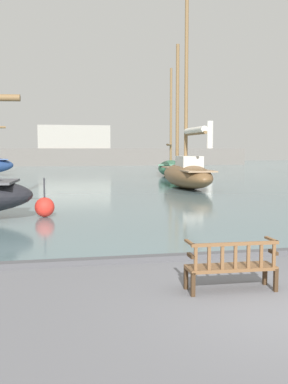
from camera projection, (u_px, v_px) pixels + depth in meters
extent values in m
cube|color=slate|center=(78.00, 172.00, 50.30)|extent=(100.00, 80.00, 0.08)
cube|color=#4C4C50|center=(211.00, 255.00, 11.21)|extent=(40.00, 0.30, 0.12)
cube|color=#3D2A19|center=(186.00, 278.00, 8.71)|extent=(0.07, 0.07, 0.42)
cube|color=#3D2A19|center=(265.00, 274.00, 8.99)|extent=(0.07, 0.07, 0.42)
cube|color=#3D2A19|center=(193.00, 285.00, 8.27)|extent=(0.07, 0.07, 0.42)
cube|color=#3D2A19|center=(276.00, 280.00, 8.55)|extent=(0.07, 0.07, 0.42)
cube|color=brown|center=(231.00, 267.00, 8.61)|extent=(1.61, 0.56, 0.06)
cube|color=brown|center=(236.00, 244.00, 8.35)|extent=(1.60, 0.09, 0.06)
cube|color=brown|center=(196.00, 259.00, 8.24)|extent=(0.06, 0.04, 0.41)
cube|color=brown|center=(209.00, 258.00, 8.29)|extent=(0.06, 0.04, 0.41)
cube|color=brown|center=(222.00, 258.00, 8.33)|extent=(0.06, 0.04, 0.41)
cube|color=brown|center=(235.00, 257.00, 8.38)|extent=(0.06, 0.04, 0.41)
cube|color=brown|center=(248.00, 257.00, 8.42)|extent=(0.06, 0.04, 0.41)
cube|color=brown|center=(261.00, 256.00, 8.46)|extent=(0.06, 0.04, 0.41)
cube|color=brown|center=(274.00, 256.00, 8.51)|extent=(0.06, 0.04, 0.41)
cube|color=#3D2A19|center=(191.00, 256.00, 8.36)|extent=(0.07, 0.30, 0.06)
cube|color=brown|center=(189.00, 243.00, 8.43)|extent=(0.07, 0.47, 0.04)
cube|color=#3D2A19|center=(273.00, 252.00, 8.64)|extent=(0.07, 0.30, 0.06)
cube|color=brown|center=(271.00, 239.00, 8.71)|extent=(0.07, 0.47, 0.04)
ellipsoid|color=#2D6647|center=(171.00, 168.00, 43.83)|extent=(4.85, 9.00, 1.37)
cube|color=#5B9375|center=(171.00, 164.00, 43.79)|extent=(4.01, 7.83, 0.08)
cylinder|color=brown|center=(171.00, 116.00, 43.62)|extent=(0.21, 0.21, 8.55)
cylinder|color=brown|center=(169.00, 145.00, 41.62)|extent=(1.63, 4.34, 0.17)
ellipsoid|color=brown|center=(186.00, 176.00, 30.10)|extent=(2.66, 8.56, 1.51)
cube|color=#997A5B|center=(186.00, 169.00, 30.06)|extent=(2.04, 7.52, 0.08)
cube|color=beige|center=(189.00, 162.00, 29.40)|extent=(1.34, 2.17, 0.78)
cylinder|color=brown|center=(186.00, 79.00, 29.76)|extent=(0.23, 0.23, 11.12)
cylinder|color=brown|center=(195.00, 133.00, 27.98)|extent=(0.38, 4.27, 0.18)
cylinder|color=silver|center=(195.00, 130.00, 27.96)|extent=(0.54, 3.85, 0.36)
cylinder|color=brown|center=(177.00, 106.00, 32.18)|extent=(0.23, 0.23, 8.13)
sphere|color=red|center=(45.00, 207.00, 17.30)|extent=(0.71, 0.71, 0.71)
cylinder|color=#2D2D33|center=(44.00, 188.00, 17.23)|extent=(0.06, 0.06, 0.70)
cube|color=#66605B|center=(69.00, 157.00, 67.44)|extent=(51.92, 2.40, 2.52)
cube|color=gray|center=(74.00, 137.00, 67.35)|extent=(9.99, 2.00, 3.21)
cylinder|color=beige|center=(210.00, 135.00, 71.51)|extent=(1.00, 1.00, 4.06)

